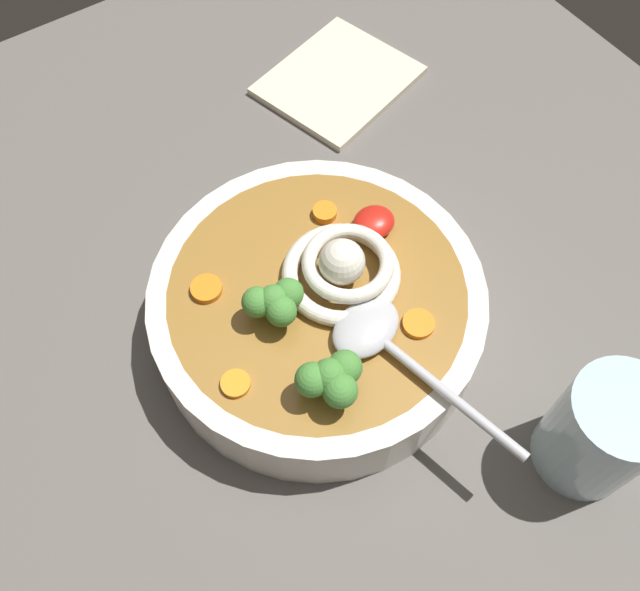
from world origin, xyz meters
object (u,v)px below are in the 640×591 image
object	(u,v)px
soup_spoon	(379,339)
soup_bowl	(320,313)
drinking_glass	(601,432)
folded_napkin	(338,81)
noodle_pile	(341,265)

from	to	relation	value
soup_spoon	soup_bowl	bearing A→B (deg)	-180.00
drinking_glass	folded_napkin	distance (cm)	46.12
folded_napkin	drinking_glass	bearing A→B (deg)	-99.84
soup_spoon	folded_napkin	distance (cm)	35.75
soup_spoon	drinking_glass	world-z (taller)	drinking_glass
noodle_pile	drinking_glass	xyz separation A→B (cm)	(8.50, -21.61, -2.35)
folded_napkin	soup_bowl	bearing A→B (deg)	-127.76
soup_bowl	drinking_glass	bearing A→B (deg)	-62.10
noodle_pile	drinking_glass	world-z (taller)	same
soup_bowl	noodle_pile	size ratio (longest dim) A/B	2.60
soup_bowl	drinking_glass	size ratio (longest dim) A/B	2.62
soup_bowl	drinking_glass	distance (cm)	23.65
drinking_glass	folded_napkin	world-z (taller)	drinking_glass
folded_napkin	noodle_pile	bearing A→B (deg)	-124.72
soup_bowl	noodle_pile	world-z (taller)	noodle_pile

